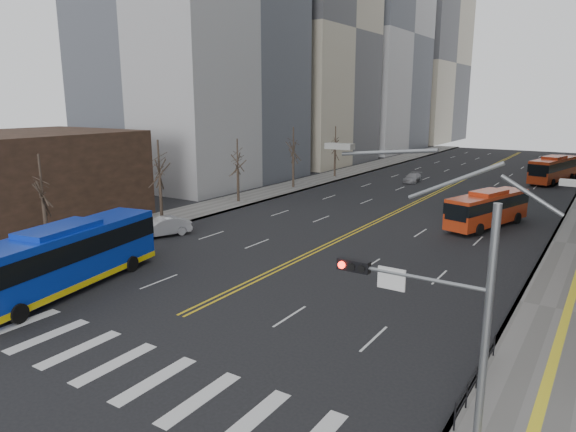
% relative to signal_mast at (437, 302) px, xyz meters
% --- Properties ---
extents(ground, '(220.00, 220.00, 0.00)m').
position_rel_signal_mast_xyz_m(ground, '(-13.77, -2.00, -4.86)').
color(ground, black).
extents(sidewalk_left, '(5.00, 130.00, 0.15)m').
position_rel_signal_mast_xyz_m(sidewalk_left, '(-30.27, 43.00, -4.78)').
color(sidewalk_left, slate).
rests_on(sidewalk_left, ground).
extents(crosswalk, '(26.70, 4.00, 0.01)m').
position_rel_signal_mast_xyz_m(crosswalk, '(-13.77, -2.00, -4.85)').
color(crosswalk, silver).
rests_on(crosswalk, ground).
extents(centerline, '(0.55, 100.00, 0.01)m').
position_rel_signal_mast_xyz_m(centerline, '(-13.77, 53.00, -4.85)').
color(centerline, gold).
rests_on(centerline, ground).
extents(office_towers, '(83.00, 134.00, 58.00)m').
position_rel_signal_mast_xyz_m(office_towers, '(-13.64, 66.51, 19.07)').
color(office_towers, '#9C9C9F').
rests_on(office_towers, ground).
extents(storefront, '(14.00, 18.00, 8.00)m').
position_rel_signal_mast_xyz_m(storefront, '(-39.77, 9.97, -0.85)').
color(storefront, black).
rests_on(storefront, ground).
extents(signal_mast, '(5.37, 0.37, 9.39)m').
position_rel_signal_mast_xyz_m(signal_mast, '(0.00, 0.00, 0.00)').
color(signal_mast, gray).
rests_on(signal_mast, ground).
extents(pedestrian_railing, '(0.06, 6.06, 1.02)m').
position_rel_signal_mast_xyz_m(pedestrian_railing, '(0.53, 4.00, -4.03)').
color(pedestrian_railing, black).
rests_on(pedestrian_railing, sidewalk_right).
extents(street_trees, '(35.20, 47.20, 7.60)m').
position_rel_signal_mast_xyz_m(street_trees, '(-20.94, 32.55, 0.02)').
color(street_trees, '#32251F').
rests_on(street_trees, ground).
extents(blue_bus, '(5.21, 13.53, 3.82)m').
position_rel_signal_mast_xyz_m(blue_bus, '(-21.92, 2.00, -2.85)').
color(blue_bus, '#0C2FB6').
rests_on(blue_bus, ground).
extents(red_bus_near, '(5.11, 10.22, 3.20)m').
position_rel_signal_mast_xyz_m(red_bus_near, '(-4.98, 31.13, -3.07)').
color(red_bus_near, '#B43113').
rests_on(red_bus_near, ground).
extents(red_bus_far, '(4.87, 11.43, 3.53)m').
position_rel_signal_mast_xyz_m(red_bus_far, '(-3.20, 61.47, -2.89)').
color(red_bus_far, '#B43113').
rests_on(red_bus_far, ground).
extents(car_white, '(3.32, 4.83, 1.51)m').
position_rel_signal_mast_xyz_m(car_white, '(-26.27, 13.71, -4.10)').
color(car_white, silver).
rests_on(car_white, ground).
extents(car_dark_mid, '(2.58, 3.87, 1.22)m').
position_rel_signal_mast_xyz_m(car_dark_mid, '(-5.28, 32.66, -4.24)').
color(car_dark_mid, black).
rests_on(car_dark_mid, ground).
extents(car_silver, '(1.99, 4.29, 1.21)m').
position_rel_signal_mast_xyz_m(car_silver, '(-18.91, 51.74, -4.25)').
color(car_silver, gray).
rests_on(car_silver, ground).
extents(car_dark_far, '(1.97, 3.94, 1.07)m').
position_rel_signal_mast_xyz_m(car_dark_far, '(-1.27, 67.33, -4.32)').
color(car_dark_far, black).
rests_on(car_dark_far, ground).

